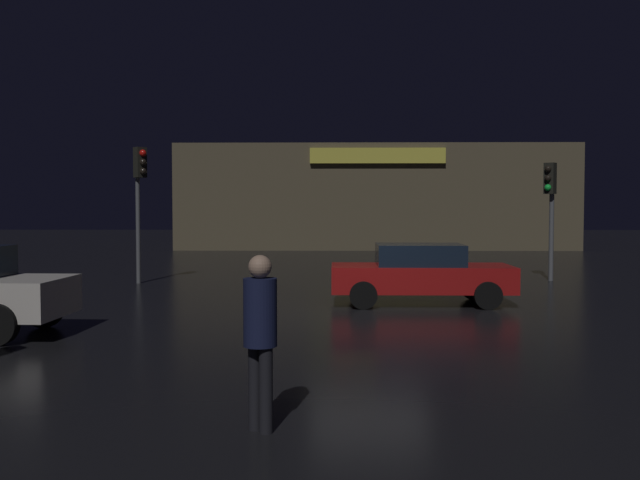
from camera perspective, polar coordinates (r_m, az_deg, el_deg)
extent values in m
plane|color=black|center=(15.07, 4.00, -6.06)|extent=(120.00, 120.00, 0.00)
cube|color=brown|center=(40.87, 4.37, 3.44)|extent=(21.99, 6.29, 5.78)
cube|color=#E5D84C|center=(37.68, 4.69, 6.83)|extent=(7.19, 0.24, 0.82)
cylinder|color=#595B60|center=(21.89, -14.54, 1.92)|extent=(0.13, 0.13, 4.09)
cube|color=black|center=(21.80, -14.37, 6.11)|extent=(0.41, 0.41, 0.90)
sphere|color=red|center=(21.69, -14.16, 6.85)|extent=(0.20, 0.20, 0.20)
sphere|color=black|center=(21.67, -14.15, 6.13)|extent=(0.20, 0.20, 0.20)
sphere|color=black|center=(21.65, -14.14, 5.42)|extent=(0.20, 0.20, 0.20)
cylinder|color=#595B60|center=(23.11, 18.25, 1.39)|extent=(0.15, 0.15, 3.67)
cube|color=black|center=(22.98, 18.14, 4.77)|extent=(0.41, 0.41, 0.96)
sphere|color=black|center=(22.85, 18.00, 5.51)|extent=(0.20, 0.20, 0.20)
sphere|color=black|center=(22.83, 17.99, 4.79)|extent=(0.20, 0.20, 0.20)
sphere|color=#19D13F|center=(22.82, 17.98, 4.06)|extent=(0.20, 0.20, 0.20)
cylinder|color=black|center=(14.39, -21.43, -5.24)|extent=(0.70, 0.24, 0.70)
cube|color=#A51414|center=(16.78, 8.19, -3.07)|extent=(4.23, 1.76, 0.61)
cube|color=black|center=(16.73, 8.06, -1.18)|extent=(2.02, 1.57, 0.50)
cylinder|color=black|center=(15.85, 3.53, -4.49)|extent=(0.63, 0.22, 0.63)
cylinder|color=black|center=(17.56, 3.32, -3.80)|extent=(0.63, 0.22, 0.63)
cylinder|color=black|center=(16.19, 13.46, -4.40)|extent=(0.63, 0.22, 0.63)
cylinder|color=black|center=(17.88, 12.30, -3.74)|extent=(0.63, 0.22, 0.63)
cylinder|color=black|center=(7.35, -5.29, -11.81)|extent=(0.14, 0.14, 0.87)
cylinder|color=black|center=(7.23, -4.41, -12.03)|extent=(0.14, 0.14, 0.87)
cylinder|color=#141938|center=(7.14, -4.87, -5.86)|extent=(0.48, 0.48, 0.69)
sphere|color=tan|center=(7.08, -4.89, -2.16)|extent=(0.24, 0.24, 0.24)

